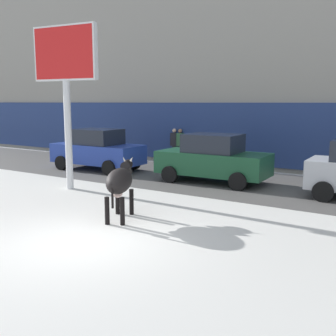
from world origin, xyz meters
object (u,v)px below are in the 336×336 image
Objects in this scene: billboard at (65,63)px; cow_black at (120,181)px; car_blue_sedan at (97,150)px; pedestrian_by_cars at (174,146)px; pedestrian_near_billboard at (180,146)px; car_darkgreen_sedan at (213,159)px.

cow_black is at bearing -26.57° from billboard.
pedestrian_by_cars is (1.85, 3.57, -0.03)m from car_blue_sedan.
car_darkgreen_sedan is at bearing -44.27° from pedestrian_near_billboard.
cow_black is at bearing -88.30° from car_darkgreen_sedan.
cow_black is 1.09× the size of pedestrian_near_billboard.
cow_black is 9.95m from pedestrian_by_cars.
pedestrian_by_cars is (-0.11, 7.17, -3.43)m from billboard.
pedestrian_by_cars reaches higher than cow_black.
car_blue_sedan is 1.00× the size of car_darkgreen_sedan.
pedestrian_near_billboard is at bearing 58.49° from car_blue_sedan.
pedestrian_near_billboard reaches higher than cow_black.
car_darkgreen_sedan is 4.89m from pedestrian_near_billboard.
car_darkgreen_sedan is at bearing 91.70° from cow_black.
pedestrian_near_billboard is at bearing 88.20° from billboard.
cow_black is at bearing -66.29° from pedestrian_by_cars.
billboard is at bearing -134.75° from car_darkgreen_sedan.
pedestrian_near_billboard is (2.19, 3.57, -0.03)m from car_blue_sedan.
cow_black is 5.47m from billboard.
cow_black is 8.06m from car_blue_sedan.
car_blue_sedan is at bearing 136.57° from cow_black.
pedestrian_by_cars is (-3.83, 3.41, -0.03)m from car_darkgreen_sedan.
billboard is 3.21× the size of pedestrian_by_cars.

